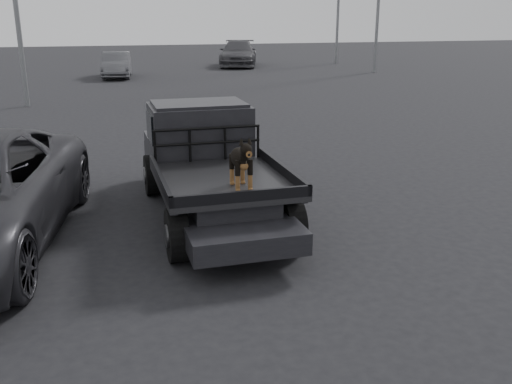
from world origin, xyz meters
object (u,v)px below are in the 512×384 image
object	(u,v)px
distant_car_b	(238,53)
distant_car_a	(117,65)
flatbed_ute	(211,190)
dog	(241,162)

from	to	relation	value
distant_car_b	distant_car_a	bearing A→B (deg)	-130.86
flatbed_ute	dog	xyz separation A→B (m)	(0.14, -1.48, 0.83)
distant_car_a	distant_car_b	bearing A→B (deg)	38.05
distant_car_a	distant_car_b	xyz separation A→B (m)	(8.11, 5.14, 0.15)
flatbed_ute	dog	distance (m)	1.70
flatbed_ute	distant_car_a	xyz separation A→B (m)	(-0.42, 23.33, 0.21)
dog	distant_car_a	xyz separation A→B (m)	(-0.56, 24.81, -0.62)
dog	distant_car_a	distance (m)	24.82
dog	distant_car_b	xyz separation A→B (m)	(7.54, 29.94, -0.47)
dog	flatbed_ute	bearing A→B (deg)	95.41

